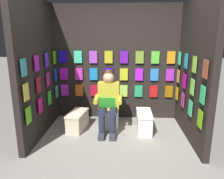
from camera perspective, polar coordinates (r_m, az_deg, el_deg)
ground_plane at (r=3.36m, az=-0.07°, el=-18.45°), size 30.00×30.00×0.00m
display_wall_back at (r=4.68m, az=1.17°, el=6.94°), size 2.74×0.14×2.45m
display_wall_left at (r=3.95m, az=21.01°, el=4.63°), size 0.14×1.77×2.45m
display_wall_right at (r=4.06m, az=-19.10°, el=5.03°), size 0.14×1.77×2.45m
toilet at (r=4.37m, az=-0.75°, el=-5.67°), size 0.41×0.55×0.77m
person_reading at (r=4.07m, az=-0.99°, el=-3.13°), size 0.53×0.68×1.19m
comic_longbox_near at (r=4.32m, az=-9.16°, el=-8.19°), size 0.38×0.65×0.36m
comic_longbox_far at (r=4.23m, az=8.52°, el=-8.46°), size 0.28×0.63×0.39m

